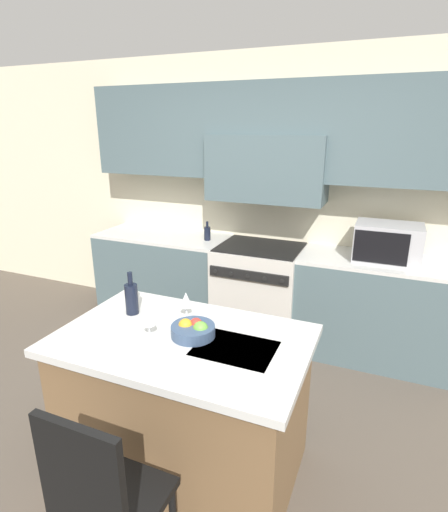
{
  "coord_description": "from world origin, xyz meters",
  "views": [
    {
      "loc": [
        1.09,
        -1.63,
        2.03
      ],
      "look_at": [
        0.05,
        0.84,
        1.15
      ],
      "focal_mm": 28.0,
      "sensor_mm": 36.0,
      "label": 1
    }
  ],
  "objects_px": {
    "microwave": "(388,243)",
    "wine_bottle": "(132,298)",
    "oil_bottle_on_counter": "(207,233)",
    "fruit_bowl": "(193,330)",
    "wine_glass_far": "(186,300)",
    "range_stove": "(259,291)",
    "wine_glass_near": "(149,318)",
    "island_chair": "(102,498)"
  },
  "relations": [
    {
      "from": "microwave",
      "to": "wine_bottle",
      "type": "bearing_deg",
      "value": -131.56
    },
    {
      "from": "microwave",
      "to": "oil_bottle_on_counter",
      "type": "height_order",
      "value": "microwave"
    },
    {
      "from": "fruit_bowl",
      "to": "wine_glass_far",
      "type": "bearing_deg",
      "value": 127.45
    },
    {
      "from": "range_stove",
      "to": "oil_bottle_on_counter",
      "type": "bearing_deg",
      "value": 178.23
    },
    {
      "from": "wine_glass_far",
      "to": "fruit_bowl",
      "type": "distance_m",
      "value": 0.25
    },
    {
      "from": "microwave",
      "to": "wine_glass_near",
      "type": "height_order",
      "value": "microwave"
    },
    {
      "from": "wine_glass_near",
      "to": "wine_bottle",
      "type": "bearing_deg",
      "value": 141.44
    },
    {
      "from": "range_stove",
      "to": "wine_glass_far",
      "type": "height_order",
      "value": "wine_glass_far"
    },
    {
      "from": "wine_bottle",
      "to": "wine_glass_far",
      "type": "distance_m",
      "value": 0.35
    },
    {
      "from": "fruit_bowl",
      "to": "microwave",
      "type": "bearing_deg",
      "value": 61.06
    },
    {
      "from": "fruit_bowl",
      "to": "wine_bottle",
      "type": "bearing_deg",
      "value": 167.67
    },
    {
      "from": "microwave",
      "to": "island_chair",
      "type": "xyz_separation_m",
      "value": [
        -0.98,
        -2.54,
        -0.54
      ]
    },
    {
      "from": "microwave",
      "to": "wine_glass_near",
      "type": "distance_m",
      "value": 2.18
    },
    {
      "from": "island_chair",
      "to": "wine_glass_far",
      "type": "relative_size",
      "value": 6.0
    },
    {
      "from": "range_stove",
      "to": "wine_bottle",
      "type": "height_order",
      "value": "wine_bottle"
    },
    {
      "from": "island_chair",
      "to": "oil_bottle_on_counter",
      "type": "distance_m",
      "value": 2.67
    },
    {
      "from": "range_stove",
      "to": "island_chair",
      "type": "distance_m",
      "value": 2.52
    },
    {
      "from": "wine_glass_far",
      "to": "oil_bottle_on_counter",
      "type": "bearing_deg",
      "value": 110.46
    },
    {
      "from": "microwave",
      "to": "wine_bottle",
      "type": "xyz_separation_m",
      "value": [
        -1.44,
        -1.63,
        -0.09
      ]
    },
    {
      "from": "island_chair",
      "to": "wine_glass_near",
      "type": "bearing_deg",
      "value": 105.66
    },
    {
      "from": "range_stove",
      "to": "fruit_bowl",
      "type": "distance_m",
      "value": 1.78
    },
    {
      "from": "microwave",
      "to": "island_chair",
      "type": "relative_size",
      "value": 0.53
    },
    {
      "from": "wine_glass_far",
      "to": "wine_bottle",
      "type": "bearing_deg",
      "value": -166.45
    },
    {
      "from": "wine_bottle",
      "to": "fruit_bowl",
      "type": "distance_m",
      "value": 0.5
    },
    {
      "from": "wine_glass_near",
      "to": "wine_glass_far",
      "type": "height_order",
      "value": "same"
    },
    {
      "from": "microwave",
      "to": "wine_glass_near",
      "type": "xyz_separation_m",
      "value": [
        -1.18,
        -1.83,
        -0.08
      ]
    },
    {
      "from": "island_chair",
      "to": "fruit_bowl",
      "type": "distance_m",
      "value": 0.9
    },
    {
      "from": "microwave",
      "to": "island_chair",
      "type": "distance_m",
      "value": 2.77
    },
    {
      "from": "island_chair",
      "to": "wine_glass_near",
      "type": "distance_m",
      "value": 0.87
    },
    {
      "from": "range_stove",
      "to": "island_chair",
      "type": "xyz_separation_m",
      "value": [
        0.13,
        -2.52,
        0.08
      ]
    },
    {
      "from": "microwave",
      "to": "island_chair",
      "type": "height_order",
      "value": "microwave"
    },
    {
      "from": "range_stove",
      "to": "fruit_bowl",
      "type": "relative_size",
      "value": 3.76
    },
    {
      "from": "wine_glass_near",
      "to": "wine_glass_far",
      "type": "distance_m",
      "value": 0.3
    },
    {
      "from": "wine_bottle",
      "to": "wine_glass_near",
      "type": "height_order",
      "value": "wine_bottle"
    },
    {
      "from": "wine_glass_near",
      "to": "oil_bottle_on_counter",
      "type": "height_order",
      "value": "oil_bottle_on_counter"
    },
    {
      "from": "microwave",
      "to": "wine_bottle",
      "type": "height_order",
      "value": "microwave"
    },
    {
      "from": "microwave",
      "to": "wine_glass_far",
      "type": "relative_size",
      "value": 3.21
    },
    {
      "from": "range_stove",
      "to": "wine_glass_near",
      "type": "distance_m",
      "value": 1.9
    },
    {
      "from": "wine_glass_near",
      "to": "oil_bottle_on_counter",
      "type": "distance_m",
      "value": 1.9
    },
    {
      "from": "range_stove",
      "to": "fruit_bowl",
      "type": "bearing_deg",
      "value": -84.84
    },
    {
      "from": "wine_glass_near",
      "to": "wine_glass_far",
      "type": "relative_size",
      "value": 1.0
    },
    {
      "from": "microwave",
      "to": "fruit_bowl",
      "type": "height_order",
      "value": "microwave"
    }
  ]
}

